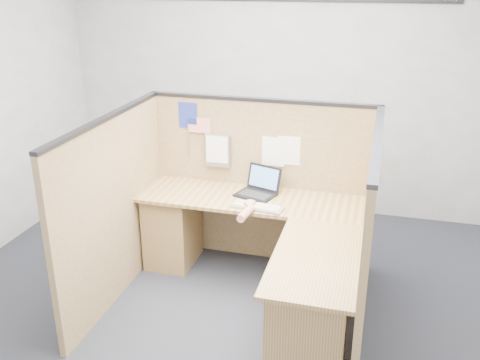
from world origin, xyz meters
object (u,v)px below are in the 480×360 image
(laptop, at_px, (257,187))
(mouse, at_px, (250,205))
(keyboard, at_px, (257,207))
(l_desk, at_px, (262,257))

(laptop, height_order, mouse, laptop)
(laptop, relative_size, keyboard, 0.89)
(keyboard, relative_size, mouse, 4.46)
(keyboard, bearing_deg, laptop, 110.83)
(laptop, bearing_deg, keyboard, -57.83)
(laptop, xyz_separation_m, keyboard, (0.08, -0.31, -0.04))
(keyboard, distance_m, mouse, 0.06)
(l_desk, relative_size, laptop, 4.93)
(l_desk, distance_m, laptop, 0.66)
(l_desk, xyz_separation_m, mouse, (-0.15, 0.19, 0.36))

